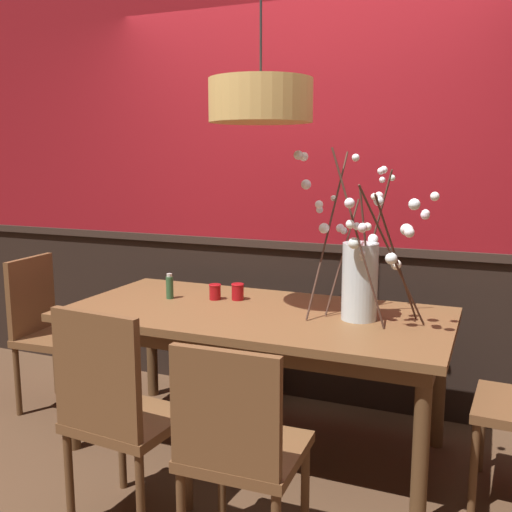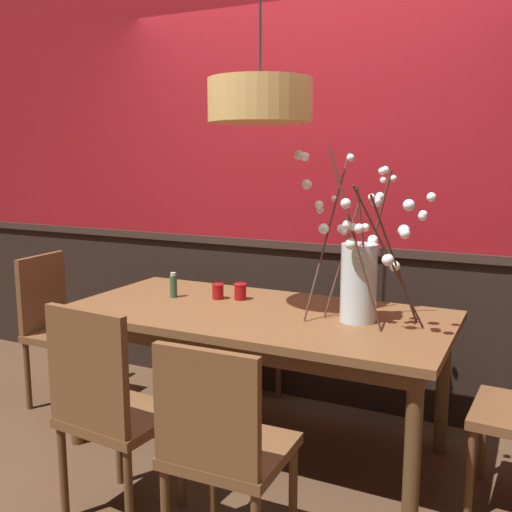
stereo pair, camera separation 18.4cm
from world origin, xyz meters
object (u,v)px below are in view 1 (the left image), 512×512
(chair_near_side_right, at_px, (238,445))
(vase_with_blossoms, at_px, (361,273))
(pendant_lamp, at_px, (261,101))
(dining_table, at_px, (256,325))
(chair_far_side_left, at_px, (258,310))
(chair_near_side_left, at_px, (116,408))
(condiment_bottle, at_px, (170,287))
(candle_holder_nearer_edge, at_px, (238,292))
(chair_head_west_end, at_px, (46,325))
(candle_holder_nearer_center, at_px, (215,292))

(chair_near_side_right, xyz_separation_m, vase_with_blossoms, (0.23, 0.96, 0.49))
(chair_near_side_right, distance_m, pendant_lamp, 1.61)
(dining_table, xyz_separation_m, chair_far_side_left, (-0.35, 0.87, -0.17))
(chair_far_side_left, relative_size, chair_near_side_left, 0.96)
(vase_with_blossoms, bearing_deg, pendant_lamp, -170.98)
(condiment_bottle, relative_size, pendant_lamp, 0.13)
(chair_far_side_left, xyz_separation_m, candle_holder_nearer_edge, (0.16, -0.69, 0.30))
(vase_with_blossoms, bearing_deg, chair_far_side_left, 137.04)
(chair_near_side_left, bearing_deg, chair_far_side_left, 92.71)
(chair_far_side_left, distance_m, chair_near_side_right, 1.91)
(dining_table, distance_m, chair_near_side_right, 0.99)
(candle_holder_nearer_edge, bearing_deg, condiment_bottle, -161.90)
(vase_with_blossoms, xyz_separation_m, candle_holder_nearer_edge, (-0.73, 0.14, -0.19))
(chair_head_west_end, distance_m, candle_holder_nearer_edge, 1.28)
(chair_head_west_end, height_order, chair_near_side_right, chair_head_west_end)
(chair_far_side_left, height_order, chair_head_west_end, chair_head_west_end)
(dining_table, bearing_deg, pendant_lamp, -43.21)
(chair_near_side_left, relative_size, chair_head_west_end, 1.02)
(condiment_bottle, bearing_deg, candle_holder_nearer_center, 17.52)
(candle_holder_nearer_edge, bearing_deg, pendant_lamp, -43.69)
(dining_table, xyz_separation_m, candle_holder_nearer_edge, (-0.19, 0.18, 0.13))
(vase_with_blossoms, height_order, candle_holder_nearer_center, vase_with_blossoms)
(candle_holder_nearer_center, bearing_deg, pendant_lamp, -26.58)
(chair_near_side_right, distance_m, candle_holder_nearer_edge, 1.25)
(candle_holder_nearer_center, bearing_deg, chair_near_side_left, -87.63)
(condiment_bottle, bearing_deg, pendant_lamp, -9.15)
(dining_table, bearing_deg, vase_with_blossoms, 4.31)
(dining_table, xyz_separation_m, candle_holder_nearer_center, (-0.31, 0.14, 0.13))
(chair_near_side_right, bearing_deg, chair_head_west_end, 152.12)
(candle_holder_nearer_edge, bearing_deg, candle_holder_nearer_center, -160.74)
(candle_holder_nearer_edge, bearing_deg, chair_head_west_end, -171.46)
(dining_table, bearing_deg, chair_near_side_right, -71.22)
(chair_far_side_left, xyz_separation_m, chair_near_side_left, (0.08, -1.74, 0.02))
(chair_near_side_left, relative_size, vase_with_blossoms, 1.16)
(chair_far_side_left, bearing_deg, candle_holder_nearer_edge, -76.74)
(chair_head_west_end, relative_size, condiment_bottle, 6.56)
(candle_holder_nearer_center, relative_size, candle_holder_nearer_edge, 0.95)
(chair_near_side_left, distance_m, condiment_bottle, 1.02)
(chair_near_side_right, relative_size, candle_holder_nearer_edge, 9.83)
(condiment_bottle, distance_m, pendant_lamp, 1.17)
(vase_with_blossoms, relative_size, candle_holder_nearer_center, 9.51)
(candle_holder_nearer_edge, height_order, condiment_bottle, condiment_bottle)
(vase_with_blossoms, relative_size, condiment_bottle, 5.81)
(vase_with_blossoms, bearing_deg, dining_table, -175.69)
(chair_near_side_left, height_order, chair_head_west_end, chair_near_side_left)
(chair_near_side_left, bearing_deg, chair_head_west_end, 143.04)
(dining_table, relative_size, vase_with_blossoms, 2.37)
(candle_holder_nearer_center, bearing_deg, chair_far_side_left, 93.17)
(chair_near_side_left, bearing_deg, condiment_bottle, 107.34)
(chair_far_side_left, height_order, candle_holder_nearer_center, chair_far_side_left)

